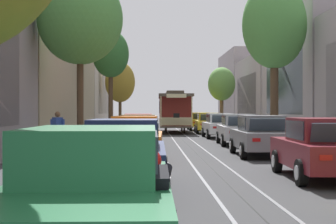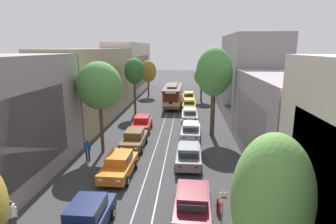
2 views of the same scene
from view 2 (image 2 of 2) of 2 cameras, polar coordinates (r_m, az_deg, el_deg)
The scene contains 25 objects.
ground_plane at distance 30.11m, azimuth -0.28°, elevation -3.53°, with size 162.69×162.69×0.00m, color #38383A.
trolley_track_rails at distance 34.44m, azimuth 0.30°, elevation -1.37°, with size 1.14×73.08×0.01m.
building_facade_left at distance 36.52m, azimuth -14.51°, elevation 6.07°, with size 5.19×64.78×9.56m.
building_facade_right at distance 34.12m, azimuth 16.29°, elevation 5.02°, with size 5.73×64.78×10.14m.
parked_car_navy_second_left at distance 14.42m, azimuth -16.64°, elevation -20.45°, with size 2.04×4.38×1.58m.
parked_car_orange_mid_left at distance 19.54m, azimuth -10.12°, elevation -10.74°, with size 2.09×4.40×1.58m.
parked_car_brown_fourth_left at distance 24.64m, azimuth -7.01°, elevation -5.51°, with size 2.02×4.37×1.58m.
parked_car_red_fifth_left at distance 29.46m, azimuth -5.43°, elevation -2.35°, with size 2.08×4.40×1.58m.
parked_car_maroon_second_right at distance 15.13m, azimuth 5.10°, elevation -18.15°, with size 2.10×4.40×1.58m.
parked_car_grey_mid_right at distance 21.01m, azimuth 4.32°, elevation -8.82°, with size 2.05×4.38×1.58m.
parked_car_silver_fourth_right at distance 26.95m, azimuth 4.74°, elevation -3.82°, with size 2.11×4.41×1.58m.
parked_car_white_fifth_right at distance 33.25m, azimuth 4.51°, elevation -0.53°, with size 2.04×4.38×1.58m.
parked_car_yellow_sixth_right at distance 39.50m, azimuth 4.44°, elevation 1.67°, with size 2.11×4.41×1.58m.
parked_car_yellow_far_right at distance 45.57m, azimuth 4.30°, elevation 3.21°, with size 2.02×4.37×1.58m.
street_tree_kerb_left_second at distance 22.92m, azimuth -14.04°, elevation 5.25°, with size 3.64×3.17×7.62m.
street_tree_kerb_left_mid at distance 36.11m, azimuth -7.01°, elevation 8.30°, with size 2.55×2.46×7.37m.
street_tree_kerb_left_fourth at distance 50.03m, azimuth -4.13°, elevation 8.37°, with size 2.92×2.38×6.49m.
street_tree_kerb_right_near at distance 9.26m, azimuth 20.62°, elevation -17.00°, with size 2.42×2.47×6.29m.
street_tree_kerb_right_second at distance 27.11m, azimuth 9.53°, elevation 8.00°, with size 3.46×2.92×8.73m.
street_tree_kerb_right_mid at distance 45.51m, azimuth 6.98°, elevation 7.34°, with size 2.46×2.70×5.64m.
cable_car_trolley at distance 41.73m, azimuth 1.04°, elevation 3.53°, with size 2.67×9.15×3.28m.
pedestrian_on_left_pavement at distance 22.48m, azimuth -16.35°, elevation -7.33°, with size 0.55×0.42×1.74m.
pedestrian_on_right_pavement at distance 15.77m, azimuth -29.62°, elevation -17.98°, with size 0.55×0.38×1.67m.
fire_hydrant at distance 15.84m, azimuth 10.44°, elevation -18.37°, with size 0.40×0.22×0.84m.
street_sign_post at distance 13.04m, azimuth 11.15°, elevation -19.59°, with size 0.36×0.09×2.65m.
Camera 2 is at (2.25, -2.72, 8.65)m, focal length 29.42 mm.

